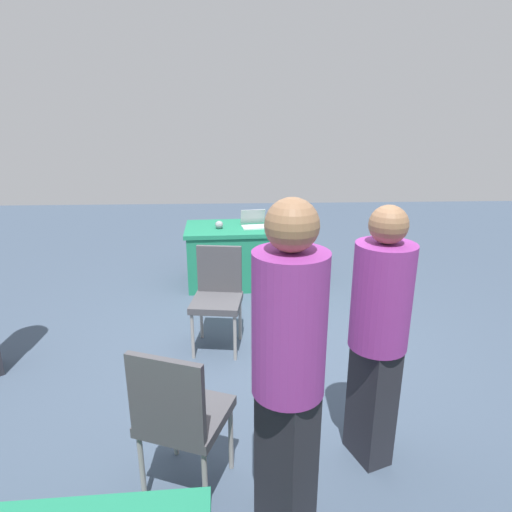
# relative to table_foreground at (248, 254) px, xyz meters

# --- Properties ---
(ground_plane) EXTENTS (14.40, 14.40, 0.00)m
(ground_plane) POSITION_rel_table_foreground_xyz_m (-0.05, 1.80, -0.38)
(ground_plane) COLOR #3D4C60
(table_foreground) EXTENTS (1.60, 0.91, 0.75)m
(table_foreground) POSITION_rel_table_foreground_xyz_m (0.00, 0.00, 0.00)
(table_foreground) COLOR #1E7A56
(table_foreground) RESTS_ON ground
(chair_by_pillar) EXTENTS (0.57, 0.57, 0.96)m
(chair_by_pillar) POSITION_rel_table_foreground_xyz_m (0.46, 3.35, 0.18)
(chair_by_pillar) COLOR #9E9993
(chair_by_pillar) RESTS_ON ground
(chair_back_row) EXTENTS (0.49, 0.49, 0.95)m
(chair_back_row) POSITION_rel_table_foreground_xyz_m (0.32, 1.63, 0.16)
(chair_back_row) COLOR #9E9993
(chair_back_row) RESTS_ON ground
(person_presenter) EXTENTS (0.48, 0.48, 1.77)m
(person_presenter) POSITION_rel_table_foreground_xyz_m (-0.09, 3.60, 0.61)
(person_presenter) COLOR #26262D
(person_presenter) RESTS_ON ground
(person_attendee_browsing) EXTENTS (0.44, 0.44, 1.64)m
(person_attendee_browsing) POSITION_rel_table_foreground_xyz_m (-0.68, 3.10, 0.53)
(person_attendee_browsing) COLOR #26262D
(person_attendee_browsing) RESTS_ON ground
(laptop_silver) EXTENTS (0.36, 0.34, 0.21)m
(laptop_silver) POSITION_rel_table_foreground_xyz_m (-0.09, 0.03, 0.41)
(laptop_silver) COLOR silver
(laptop_silver) RESTS_ON table_foreground
(yarn_ball) EXTENTS (0.10, 0.10, 0.10)m
(yarn_ball) POSITION_rel_table_foreground_xyz_m (0.35, 0.11, 0.42)
(yarn_ball) COLOR gray
(yarn_ball) RESTS_ON table_foreground
(scissors_red) EXTENTS (0.05, 0.18, 0.01)m
(scissors_red) POSITION_rel_table_foreground_xyz_m (-0.53, -0.04, 0.38)
(scissors_red) COLOR red
(scissors_red) RESTS_ON table_foreground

